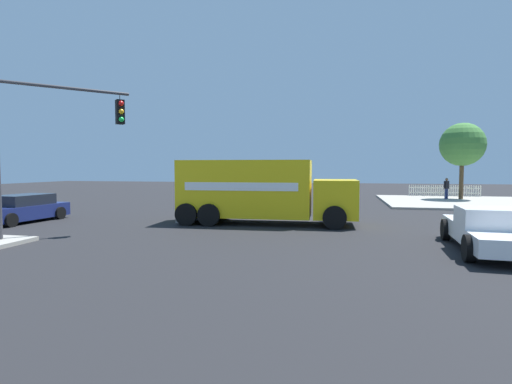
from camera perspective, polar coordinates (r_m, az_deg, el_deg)
ground_plane at (r=19.36m, az=1.12°, el=-4.16°), size 100.00×100.00×0.00m
sidewalk_corner_near at (r=32.70m, az=27.85°, el=-1.31°), size 11.36×11.36×0.14m
delivery_truck at (r=18.20m, az=0.60°, el=0.18°), size 8.16×3.03×2.94m
traffic_light_primary at (r=16.12m, az=-28.23°, el=7.68°), size 3.25×3.38×5.62m
pickup_white at (r=14.12m, az=31.07°, el=-4.55°), size 2.54×5.32×1.38m
sedan_navy at (r=21.84m, az=-30.80°, el=-2.12°), size 2.27×4.41×1.31m
pedestrian_near_corner at (r=34.25m, az=25.90°, el=0.64°), size 0.46×0.37×1.65m
picket_fence_run at (r=37.91m, az=25.65°, el=0.19°), size 5.86×0.05×0.95m
shade_tree_near at (r=34.88m, az=27.76°, el=6.09°), size 3.37×3.37×5.96m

